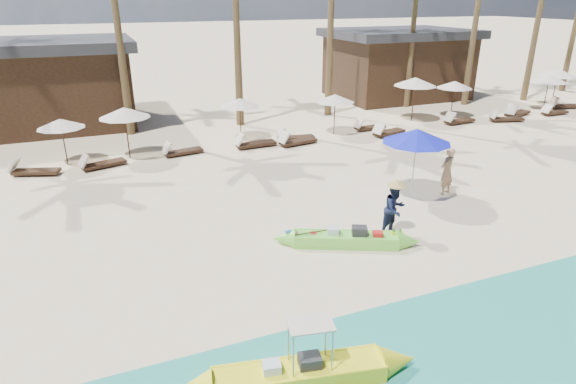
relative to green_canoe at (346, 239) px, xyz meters
name	(u,v)px	position (x,y,z in m)	size (l,w,h in m)	color
ground	(316,256)	(-1.01, -0.24, -0.19)	(240.00, 240.00, 0.00)	beige
green_canoe	(346,239)	(0.00, 0.00, 0.00)	(4.18, 2.13, 0.57)	#6CD440
yellow_canoe	(299,374)	(-3.16, -4.14, 0.01)	(4.81, 1.21, 1.26)	yellow
tourist	(447,171)	(4.91, 2.03, 0.63)	(0.60, 0.39, 1.64)	tan
vendor_green	(395,209)	(1.56, 0.10, 0.58)	(0.75, 0.58, 1.54)	#141A39
blue_umbrella	(417,136)	(3.60, 2.13, 1.96)	(2.21, 2.21, 2.38)	#99999E
resort_parasol_4	(61,123)	(-7.16, 10.20, 1.49)	(1.81, 1.81, 1.86)	#322314
lounger_4_left	(32,170)	(-8.35, 9.31, 0.01)	(1.85, 1.09, 0.60)	#322314
lounger_4_right	(100,163)	(-5.94, 9.20, 0.01)	(1.83, 1.02, 0.60)	#322314
resort_parasol_5	(124,112)	(-4.76, 10.14, 1.73)	(2.07, 2.07, 2.13)	#322314
lounger_5_left	(181,151)	(-2.72, 9.68, 0.00)	(1.77, 0.79, 0.58)	#322314
resort_parasol_6	(240,102)	(0.37, 11.08, 1.56)	(1.89, 1.89, 1.94)	#322314
lounger_6_left	(253,143)	(0.49, 9.59, 0.02)	(1.89, 0.66, 0.63)	#322314
lounger_6_right	(296,141)	(2.39, 9.23, 0.02)	(1.91, 0.87, 0.62)	#322314
resort_parasol_7	(335,98)	(4.88, 10.32, 1.56)	(1.88, 1.88, 1.94)	#322314
lounger_7_left	(293,137)	(2.55, 9.88, 0.01)	(1.86, 0.81, 0.61)	#322314
lounger_7_right	(387,132)	(7.12, 9.03, 0.02)	(1.90, 1.00, 0.62)	#322314
resort_parasol_8	(415,82)	(10.02, 11.15, 1.90)	(2.25, 2.25, 2.31)	#322314
lounger_8_left	(368,127)	(6.78, 10.26, 0.00)	(1.68, 0.57, 0.56)	#322314
resort_parasol_9	(455,85)	(12.53, 11.02, 1.60)	(1.93, 1.93, 1.99)	#322314
lounger_9_left	(458,120)	(11.84, 9.62, 0.01)	(1.84, 0.69, 0.61)	#322314
lounger_9_right	(505,118)	(14.52, 9.07, 0.01)	(1.88, 1.04, 0.61)	#322314
resort_parasol_10	(549,79)	(18.63, 10.25, 1.68)	(2.02, 2.02, 2.08)	#322314
lounger_10_left	(516,113)	(16.05, 9.77, 0.03)	(2.02, 1.12, 0.66)	#322314
lounger_10_right	(553,112)	(18.25, 9.22, 0.00)	(1.69, 0.54, 0.57)	#322314
resort_parasol_11	(558,73)	(20.12, 10.99, 1.83)	(2.18, 2.18, 2.25)	#322314
lounger_11_left	(563,105)	(20.14, 10.24, 0.02)	(1.99, 0.99, 0.65)	#322314
pavilion_west	(23,84)	(-9.01, 17.26, 2.00)	(10.80, 6.60, 4.30)	#322314
pavilion_east	(397,63)	(12.99, 17.26, 2.00)	(8.80, 6.60, 4.30)	#322314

